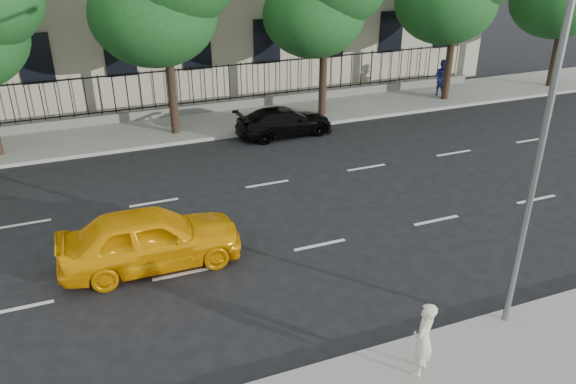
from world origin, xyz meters
name	(u,v)px	position (x,y,z in m)	size (l,w,h in m)	color
ground	(361,293)	(0.00, 0.00, 0.00)	(120.00, 120.00, 0.00)	black
far_sidewalk	(216,123)	(0.00, 14.00, 0.07)	(60.00, 4.00, 0.15)	gray
lane_markings	(291,211)	(0.00, 4.75, 0.01)	(49.60, 4.62, 0.01)	silver
iron_fence	(206,101)	(0.00, 15.70, 0.65)	(30.00, 0.50, 2.20)	slate
street_light	(528,103)	(2.50, -1.77, 5.15)	(0.25, 3.32, 8.05)	slate
yellow_taxi	(150,238)	(-4.63, 3.28, 0.82)	(1.93, 4.81, 1.64)	#FFAE08
black_sedan	(284,122)	(2.42, 11.50, 0.62)	(1.73, 4.27, 1.24)	black
woman_near	(423,339)	(-0.29, -2.99, 0.98)	(0.61, 0.40, 1.67)	beige
pedestrian_far	(442,78)	(12.14, 13.78, 1.10)	(0.92, 0.72, 1.89)	navy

